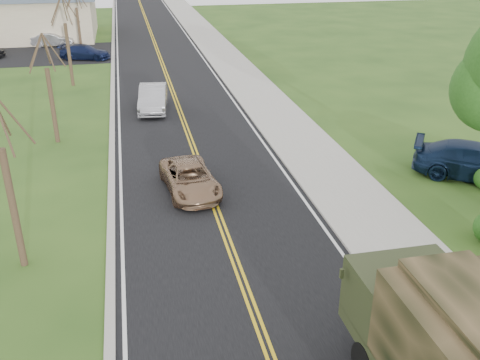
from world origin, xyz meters
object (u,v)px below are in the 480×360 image
object	(u,v)px
utility_box_near	(468,344)
pickup_navy	(477,162)
suv_champagne	(190,178)
sedan_silver	(153,98)

from	to	relation	value
utility_box_near	pickup_navy	bearing A→B (deg)	80.03
pickup_navy	utility_box_near	distance (m)	12.44
suv_champagne	sedan_silver	xyz separation A→B (m)	(-0.78, 12.21, 0.17)
pickup_navy	utility_box_near	size ratio (longest dim) A/B	6.90
suv_champagne	pickup_navy	xyz separation A→B (m)	(12.86, -1.31, 0.19)
suv_champagne	sedan_silver	world-z (taller)	sedan_silver
pickup_navy	sedan_silver	bearing A→B (deg)	78.57
sedan_silver	utility_box_near	size ratio (longest dim) A/B	5.89
sedan_silver	pickup_navy	bearing A→B (deg)	-38.48
sedan_silver	pickup_navy	size ratio (longest dim) A/B	0.85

